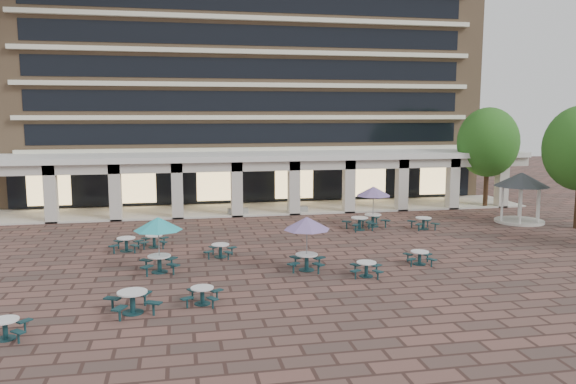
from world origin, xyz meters
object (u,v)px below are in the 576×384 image
planter_left (238,207)px  picnic_table_2 (366,268)px  planter_right (298,206)px  picnic_table_0 (5,327)px  picnic_table_1 (133,300)px  gazebo (521,185)px

planter_left → picnic_table_2: bearing=-76.2°
picnic_table_2 → planter_left: 17.32m
planter_left → planter_right: bearing=-0.0°
picnic_table_0 → picnic_table_2: (14.11, 4.59, 0.00)m
picnic_table_1 → gazebo: gazebo is taller
picnic_table_0 → planter_left: bearing=62.2°
gazebo → planter_right: size_ratio=2.45×
picnic_table_1 → gazebo: bearing=10.5°
gazebo → planter_left: gazebo is taller
picnic_table_2 → gazebo: (14.56, 10.31, 2.17)m
planter_left → picnic_table_1: bearing=-107.0°
picnic_table_0 → planter_right: 25.85m
planter_right → picnic_table_2: bearing=-91.3°
picnic_table_1 → picnic_table_2: 10.56m
picnic_table_0 → gazebo: size_ratio=0.43×
picnic_table_1 → planter_right: bearing=44.3°
picnic_table_1 → planter_left: (6.03, 19.71, 0.09)m
gazebo → planter_left: bearing=160.8°
picnic_table_2 → planter_left: size_ratio=1.20×
picnic_table_0 → planter_left: size_ratio=1.05×
planter_left → picnic_table_0: bearing=-115.0°
picnic_table_2 → planter_right: planter_right is taller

